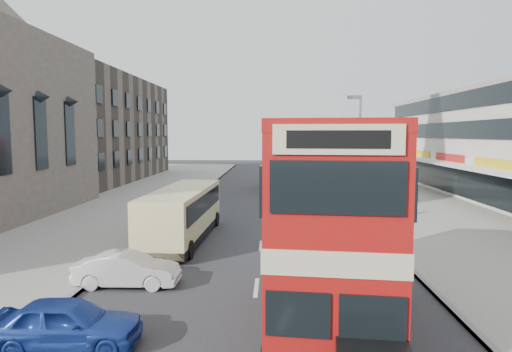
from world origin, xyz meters
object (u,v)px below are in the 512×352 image
(bus_main, at_px, (330,225))
(car_left_front, at_px, (127,269))
(pedestrian_near, at_px, (397,205))
(bus_second, at_px, (287,165))
(street_lamp, at_px, (358,144))
(coach, at_px, (183,212))
(car_right_c, at_px, (318,179))
(pedestrian_far, at_px, (365,181))
(car_right_a, at_px, (353,211))
(car_right_b, at_px, (330,198))
(car_left_near, at_px, (67,323))
(cyclist, at_px, (326,201))

(bus_main, distance_m, car_left_front, 7.85)
(car_left_front, relative_size, pedestrian_near, 2.35)
(bus_second, xyz_separation_m, pedestrian_near, (6.52, -15.74, -1.50))
(street_lamp, height_order, pedestrian_near, street_lamp)
(coach, relative_size, car_right_c, 2.28)
(bus_second, relative_size, car_left_front, 2.29)
(street_lamp, distance_m, pedestrian_far, 11.33)
(bus_main, xyz_separation_m, car_right_c, (3.16, 35.48, -2.22))
(bus_second, xyz_separation_m, car_right_a, (3.59, -16.51, -1.78))
(car_left_front, relative_size, car_right_b, 0.97)
(street_lamp, bearing_deg, car_left_near, -118.47)
(car_left_near, height_order, pedestrian_far, pedestrian_far)
(street_lamp, bearing_deg, car_right_b, 115.48)
(street_lamp, height_order, car_left_near, street_lamp)
(pedestrian_far, bearing_deg, coach, -123.91)
(cyclist, bearing_deg, car_right_c, 91.77)
(bus_main, xyz_separation_m, pedestrian_far, (6.97, 29.46, -1.86))
(car_left_near, bearing_deg, car_right_b, -25.48)
(bus_second, xyz_separation_m, pedestrian_far, (7.18, -2.47, -1.38))
(bus_second, relative_size, car_left_near, 2.25)
(car_left_front, relative_size, car_right_a, 0.81)
(car_left_front, distance_m, pedestrian_far, 29.77)
(car_left_near, bearing_deg, pedestrian_near, -39.91)
(car_left_near, bearing_deg, cyclist, -26.79)
(car_left_front, bearing_deg, car_right_a, -40.20)
(car_right_b, bearing_deg, coach, -43.31)
(bus_main, xyz_separation_m, cyclist, (2.17, 19.23, -2.20))
(street_lamp, relative_size, car_left_front, 2.19)
(car_left_near, relative_size, car_right_a, 0.83)
(coach, bearing_deg, car_left_near, -90.97)
(car_left_front, distance_m, pedestrian_near, 18.56)
(car_right_c, bearing_deg, bus_second, -41.74)
(car_right_b, bearing_deg, cyclist, -18.77)
(car_left_near, distance_m, pedestrian_near, 22.10)
(car_right_b, bearing_deg, bus_second, -168.89)
(car_left_front, xyz_separation_m, car_right_a, (10.22, 12.33, 0.05))
(bus_second, xyz_separation_m, car_left_front, (-6.62, -28.84, -1.83))
(car_left_front, height_order, car_right_a, car_right_a)
(car_left_front, bearing_deg, pedestrian_near, -45.66)
(car_right_a, bearing_deg, car_left_near, -33.27)
(car_right_c, height_order, cyclist, cyclist)
(car_right_b, xyz_separation_m, car_right_c, (0.33, 13.26, 0.17))
(street_lamp, relative_size, car_right_b, 2.14)
(bus_second, bearing_deg, car_right_c, -131.39)
(bus_second, bearing_deg, bus_main, 92.41)
(car_right_b, distance_m, cyclist, 3.08)
(car_left_near, bearing_deg, bus_second, -14.54)
(bus_main, relative_size, car_left_near, 2.73)
(car_left_front, xyz_separation_m, pedestrian_near, (13.15, 13.10, 0.33))
(bus_main, bearing_deg, car_right_b, -91.38)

